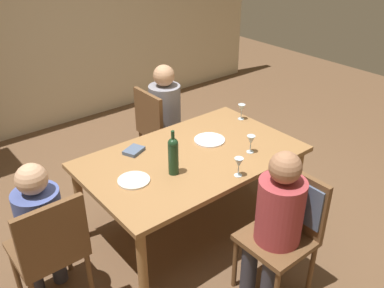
# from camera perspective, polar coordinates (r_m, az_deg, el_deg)

# --- Properties ---
(ground_plane) EXTENTS (10.00, 10.00, 0.00)m
(ground_plane) POSITION_cam_1_polar(r_m,az_deg,el_deg) (3.76, 0.00, -11.02)
(ground_plane) COLOR brown
(rear_room_partition) EXTENTS (6.40, 0.12, 2.70)m
(rear_room_partition) POSITION_cam_1_polar(r_m,az_deg,el_deg) (5.41, -19.36, 15.96)
(rear_room_partition) COLOR beige
(rear_room_partition) RESTS_ON ground_plane
(dining_table) EXTENTS (1.74, 1.07, 0.72)m
(dining_table) POSITION_cam_1_polar(r_m,az_deg,el_deg) (3.39, 0.00, -2.60)
(dining_table) COLOR olive
(dining_table) RESTS_ON ground_plane
(chair_near) EXTENTS (0.46, 0.44, 0.92)m
(chair_near) POSITION_cam_1_polar(r_m,az_deg,el_deg) (2.97, 13.25, -9.71)
(chair_near) COLOR brown
(chair_near) RESTS_ON ground_plane
(chair_left_end) EXTENTS (0.44, 0.44, 0.92)m
(chair_left_end) POSITION_cam_1_polar(r_m,az_deg,el_deg) (2.91, -18.81, -13.15)
(chair_left_end) COLOR brown
(chair_left_end) RESTS_ON ground_plane
(chair_far_right) EXTENTS (0.44, 0.44, 0.92)m
(chair_far_right) POSITION_cam_1_polar(r_m,az_deg,el_deg) (4.24, -4.60, 2.47)
(chair_far_right) COLOR brown
(chair_far_right) RESTS_ON ground_plane
(person_woman_host) EXTENTS (0.36, 0.31, 1.15)m
(person_woman_host) POSITION_cam_1_polar(r_m,az_deg,el_deg) (2.84, 11.47, -9.91)
(person_woman_host) COLOR #33333D
(person_woman_host) RESTS_ON ground_plane
(person_man_bearded) EXTENTS (0.30, 0.34, 1.11)m
(person_man_bearded) POSITION_cam_1_polar(r_m,az_deg,el_deg) (2.93, -20.00, -10.30)
(person_man_bearded) COLOR #33333D
(person_man_bearded) RESTS_ON ground_plane
(person_man_guest) EXTENTS (0.36, 0.32, 1.16)m
(person_man_guest) POSITION_cam_1_polar(r_m,az_deg,el_deg) (4.24, -3.41, 4.49)
(person_man_guest) COLOR #33333D
(person_man_guest) RESTS_ON ground_plane
(wine_bottle_tall_green) EXTENTS (0.08, 0.08, 0.35)m
(wine_bottle_tall_green) POSITION_cam_1_polar(r_m,az_deg,el_deg) (3.04, -2.58, -1.49)
(wine_bottle_tall_green) COLOR #19381E
(wine_bottle_tall_green) RESTS_ON dining_table
(wine_glass_near_left) EXTENTS (0.07, 0.07, 0.15)m
(wine_glass_near_left) POSITION_cam_1_polar(r_m,az_deg,el_deg) (3.37, 8.05, 0.47)
(wine_glass_near_left) COLOR silver
(wine_glass_near_left) RESTS_ON dining_table
(wine_glass_centre) EXTENTS (0.07, 0.07, 0.15)m
(wine_glass_centre) POSITION_cam_1_polar(r_m,az_deg,el_deg) (3.92, 6.79, 4.81)
(wine_glass_centre) COLOR silver
(wine_glass_centre) RESTS_ON dining_table
(wine_glass_near_right) EXTENTS (0.07, 0.07, 0.15)m
(wine_glass_near_right) POSITION_cam_1_polar(r_m,az_deg,el_deg) (3.05, 6.41, -2.63)
(wine_glass_near_right) COLOR silver
(wine_glass_near_right) RESTS_ON dining_table
(dinner_plate_host) EXTENTS (0.26, 0.26, 0.01)m
(dinner_plate_host) POSITION_cam_1_polar(r_m,az_deg,el_deg) (3.56, 2.41, 0.56)
(dinner_plate_host) COLOR white
(dinner_plate_host) RESTS_ON dining_table
(dinner_plate_guest_left) EXTENTS (0.24, 0.24, 0.01)m
(dinner_plate_guest_left) POSITION_cam_1_polar(r_m,az_deg,el_deg) (3.05, -7.96, -4.94)
(dinner_plate_guest_left) COLOR silver
(dinner_plate_guest_left) RESTS_ON dining_table
(folded_napkin) EXTENTS (0.19, 0.17, 0.03)m
(folded_napkin) POSITION_cam_1_polar(r_m,az_deg,el_deg) (3.41, -7.95, -0.90)
(folded_napkin) COLOR #4C5B75
(folded_napkin) RESTS_ON dining_table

